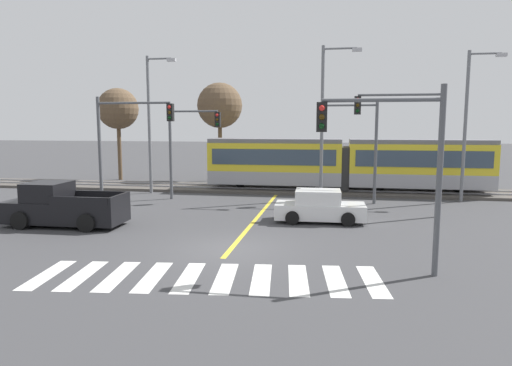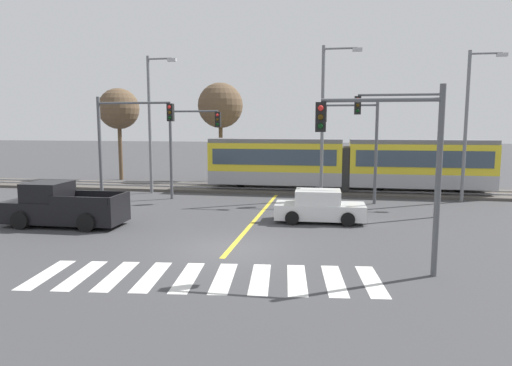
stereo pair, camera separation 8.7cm
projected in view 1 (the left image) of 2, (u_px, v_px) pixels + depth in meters
The scene contains 28 objects.
ground_plane at pixel (231, 249), 16.90m from camera, with size 200.00×200.00×0.00m, color #3D3D3F.
track_bed at pixel (280, 189), 31.66m from camera, with size 120.00×4.00×0.18m, color #4C4742.
rail_near at pixel (278, 189), 30.94m from camera, with size 120.00×0.08×0.10m, color #939399.
rail_far at pixel (281, 186), 32.34m from camera, with size 120.00×0.08×0.10m, color #939399.
light_rail_tram at pixel (345, 162), 30.65m from camera, with size 18.50×2.64×3.43m.
crosswalk_stripe_0 at pixel (48, 274), 14.04m from camera, with size 0.56×2.80×0.01m, color silver.
crosswalk_stripe_1 at pixel (82, 275), 13.97m from camera, with size 0.56×2.80×0.01m, color silver.
crosswalk_stripe_2 at pixel (118, 276), 13.91m from camera, with size 0.56×2.80×0.01m, color silver.
crosswalk_stripe_3 at pixel (153, 277), 13.85m from camera, with size 0.56×2.80×0.01m, color silver.
crosswalk_stripe_4 at pixel (189, 277), 13.78m from camera, with size 0.56×2.80×0.01m, color silver.
crosswalk_stripe_5 at pixel (225, 278), 13.72m from camera, with size 0.56×2.80×0.01m, color silver.
crosswalk_stripe_6 at pixel (261, 279), 13.65m from camera, with size 0.56×2.80×0.01m, color silver.
crosswalk_stripe_7 at pixel (298, 279), 13.59m from camera, with size 0.56×2.80×0.01m, color silver.
crosswalk_stripe_8 at pixel (335, 280), 13.52m from camera, with size 0.56×2.80×0.01m, color silver.
crosswalk_stripe_9 at pixel (373, 281), 13.46m from camera, with size 0.56×2.80×0.01m, color silver.
lane_centre_line at pixel (258, 217), 22.71m from camera, with size 0.20×14.34×0.01m, color gold.
sedan_crossing at pixel (320, 207), 21.57m from camera, with size 4.25×2.03×1.52m.
pickup_truck at pixel (63, 207), 20.70m from camera, with size 5.44×2.32×1.98m.
traffic_light_far_left at pixel (187, 137), 27.58m from camera, with size 3.25×0.38×5.74m.
traffic_light_far_right at pixel (357, 135), 26.20m from camera, with size 3.25×0.38×6.01m.
traffic_light_mid_right at pixel (411, 130), 22.39m from camera, with size 4.25×0.38×6.50m.
traffic_light_mid_left at pixel (125, 134), 23.93m from camera, with size 4.25×0.38×6.03m.
traffic_light_near_right at pixel (396, 151), 13.67m from camera, with size 3.75×0.38×5.76m.
street_lamp_west at pixel (152, 117), 29.97m from camera, with size 2.03×0.28×8.99m.
street_lamp_centre at pixel (326, 114), 27.31m from camera, with size 2.33×0.28×9.20m.
street_lamp_east at pixel (469, 118), 26.56m from camera, with size 2.09×0.28×8.80m.
bare_tree_far_west at pixel (118, 109), 37.26m from camera, with size 3.33×3.33×7.52m.
bare_tree_west at pixel (220, 106), 36.63m from camera, with size 3.62×3.62×7.90m.
Camera 1 is at (3.73, -16.05, 4.61)m, focal length 32.00 mm.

